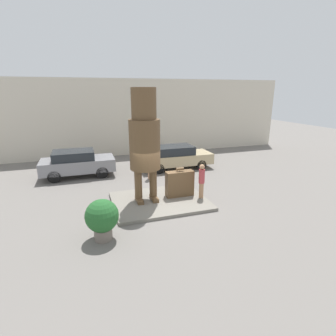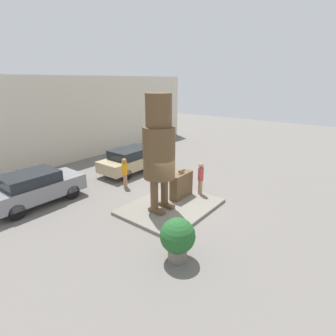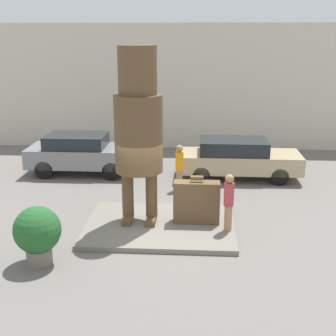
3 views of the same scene
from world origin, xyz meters
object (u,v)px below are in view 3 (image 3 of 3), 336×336
tourist (229,200)px  planter_pot (37,232)px  giant_suitcase (197,202)px  parked_car_grey (81,153)px  worker_hivis (179,165)px  parked_car_tan (237,158)px  statue_figure (138,122)px

tourist → planter_pot: tourist is taller
giant_suitcase → parked_car_grey: size_ratio=0.33×
worker_hivis → planter_pot: bearing=-118.4°
tourist → worker_hivis: 4.16m
giant_suitcase → worker_hivis: worker_hivis is taller
parked_car_tan → parked_car_grey: bearing=177.8°
statue_figure → worker_hivis: size_ratio=3.02×
giant_suitcase → parked_car_grey: bearing=132.2°
giant_suitcase → tourist: size_ratio=0.87×
parked_car_grey → parked_car_tan: bearing=-2.2°
giant_suitcase → tourist: (0.89, -0.55, 0.28)m
tourist → planter_pot: (-4.71, -2.03, -0.20)m
parked_car_grey → planter_pot: size_ratio=2.87×
statue_figure → giant_suitcase: statue_figure is taller
statue_figure → parked_car_tan: 6.29m
parked_car_tan → planter_pot: size_ratio=3.16×
parked_car_tan → tourist: bearing=-97.0°
tourist → parked_car_tan: tourist is taller
tourist → worker_hivis: (-1.52, 3.87, -0.13)m
giant_suitcase → planter_pot: giant_suitcase is taller
worker_hivis → statue_figure: bearing=-107.1°
tourist → worker_hivis: size_ratio=0.99×
statue_figure → tourist: 3.31m
statue_figure → tourist: (2.54, -0.55, -2.04)m
giant_suitcase → worker_hivis: 3.39m
planter_pot → statue_figure: bearing=49.9°
planter_pot → worker_hivis: size_ratio=0.89×
tourist → planter_pot: 5.14m
parked_car_tan → planter_pot: parked_car_tan is taller
parked_car_grey → worker_hivis: size_ratio=2.56×
statue_figure → parked_car_grey: (-3.01, 5.15, -2.22)m
parked_car_grey → tourist: bearing=-45.7°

